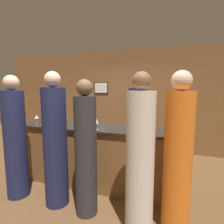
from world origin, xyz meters
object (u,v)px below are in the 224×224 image
at_px(guest_2, 86,152).
at_px(guest_0, 140,160).
at_px(guest_4, 178,159).
at_px(ice_bucket, 60,117).
at_px(guest_3, 55,144).
at_px(bartender, 137,127).
at_px(wine_bottle_0, 149,127).
at_px(guest_1, 15,141).

bearing_deg(guest_2, guest_0, -6.31).
height_order(guest_2, guest_4, guest_4).
relative_size(guest_2, guest_4, 0.96).
bearing_deg(ice_bucket, guest_3, -58.70).
height_order(guest_3, ice_bucket, guest_3).
height_order(guest_0, ice_bucket, guest_0).
height_order(bartender, guest_3, guest_3).
relative_size(wine_bottle_0, ice_bucket, 1.56).
xyz_separation_m(bartender, guest_1, (-1.61, -1.63, -0.00)).
bearing_deg(guest_0, guest_2, 173.69).
bearing_deg(guest_3, ice_bucket, 121.30).
distance_m(bartender, guest_4, 1.75).
height_order(guest_1, wine_bottle_0, guest_1).
relative_size(guest_1, ice_bucket, 11.30).
distance_m(guest_0, guest_4, 0.44).
xyz_separation_m(bartender, guest_4, (0.77, -1.57, -0.00)).
bearing_deg(guest_3, guest_4, 0.97).
relative_size(bartender, guest_1, 1.02).
bearing_deg(bartender, guest_3, 60.80).
distance_m(guest_2, guest_4, 1.16).
height_order(bartender, guest_1, bartender).
height_order(guest_3, wine_bottle_0, guest_3).
xyz_separation_m(guest_2, ice_bucket, (-1.07, 0.95, 0.27)).
bearing_deg(bartender, guest_4, 116.21).
bearing_deg(wine_bottle_0, guest_2, -147.22).
relative_size(guest_1, wine_bottle_0, 7.23).
bearing_deg(guest_4, guest_2, -176.55).
bearing_deg(wine_bottle_0, guest_3, -160.51).
bearing_deg(guest_4, guest_0, -159.92).
bearing_deg(ice_bucket, guest_1, -99.85).
xyz_separation_m(guest_1, wine_bottle_0, (2.00, 0.48, 0.26)).
bearing_deg(guest_2, bartender, 76.91).
height_order(guest_0, guest_3, guest_3).
height_order(guest_1, guest_3, guest_3).
xyz_separation_m(guest_0, wine_bottle_0, (0.03, 0.58, 0.27)).
height_order(guest_1, guest_4, guest_1).
distance_m(guest_0, wine_bottle_0, 0.64).
bearing_deg(bartender, guest_0, 101.78).
distance_m(guest_1, guest_4, 2.38).
xyz_separation_m(bartender, guest_2, (-0.38, -1.64, -0.04)).
xyz_separation_m(guest_1, guest_4, (2.38, 0.06, 0.00)).
bearing_deg(ice_bucket, bartender, 25.35).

